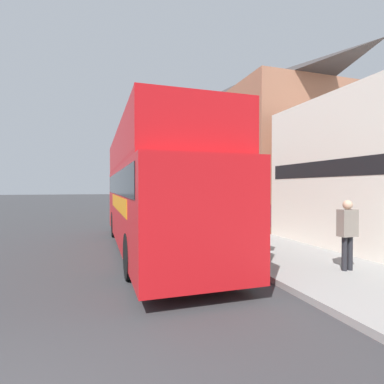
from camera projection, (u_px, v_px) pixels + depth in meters
The scene contains 10 objects.
ground_plane at pixel (76, 217), 22.08m from camera, with size 144.00×144.00×0.00m, color #333335.
sidewalk at pixel (177, 217), 21.34m from camera, with size 3.45×108.00×0.14m.
brick_terrace_rear at pixel (233, 150), 23.33m from camera, with size 6.00×18.31×10.12m.
tour_bus at pixel (153, 197), 10.47m from camera, with size 2.54×10.61×4.05m.
parked_car_ahead_of_bus at pixel (144, 213), 17.54m from camera, with size 1.82×3.95×1.41m.
pedestrian_second at pixel (347, 228), 7.35m from camera, with size 0.45×0.25×1.73m.
pedestrian_third at pixel (262, 220), 9.04m from camera, with size 0.46×0.25×1.76m.
lamp_post_nearest at pixel (242, 146), 9.42m from camera, with size 0.35×0.35×4.88m.
lamp_post_second at pixel (169, 172), 18.90m from camera, with size 0.35×0.35×4.36m.
lamp_post_third at pixel (143, 174), 28.31m from camera, with size 0.35×0.35×4.76m.
Camera 1 is at (1.37, -2.60, 2.19)m, focal length 28.00 mm.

